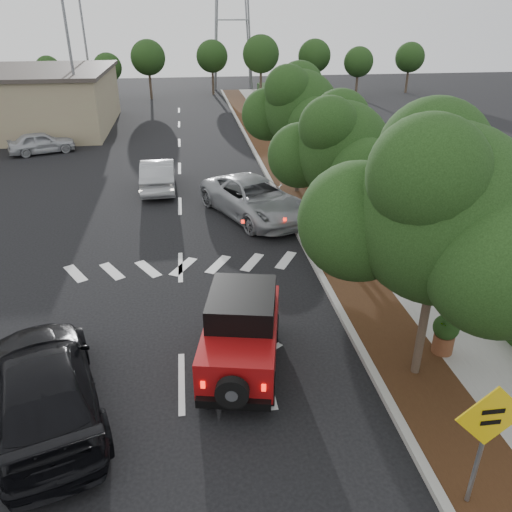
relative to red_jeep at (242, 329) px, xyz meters
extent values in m
plane|color=black|center=(-1.52, -0.57, -1.00)|extent=(120.00, 120.00, 0.00)
cube|color=#9E9B93|center=(3.08, 11.43, -0.92)|extent=(0.20, 70.00, 0.15)
cube|color=black|center=(4.08, 11.43, -0.94)|extent=(1.80, 70.00, 0.12)
cube|color=gray|center=(5.98, 11.43, -0.94)|extent=(2.00, 70.00, 0.12)
cube|color=black|center=(7.38, 11.43, -0.60)|extent=(0.80, 70.00, 0.80)
cylinder|color=black|center=(-0.51, 1.13, -0.62)|extent=(0.41, 0.79, 0.75)
cylinder|color=black|center=(0.92, 0.82, -0.62)|extent=(0.41, 0.79, 0.75)
cylinder|color=black|center=(-1.00, -1.18, -0.62)|extent=(0.41, 0.79, 0.75)
cylinder|color=black|center=(0.43, -1.48, -0.62)|extent=(0.41, 0.79, 0.75)
cube|color=maroon|center=(-0.04, -0.18, -0.10)|extent=(2.38, 3.75, 0.94)
cube|color=black|center=(0.02, 0.10, 0.66)|extent=(1.92, 2.19, 0.60)
cube|color=maroon|center=(0.24, 1.11, -0.18)|extent=(1.66, 1.26, 0.77)
cube|color=black|center=(-0.42, -1.95, -0.53)|extent=(1.60, 0.50, 0.21)
cylinder|color=black|center=(-0.44, -2.08, -0.10)|extent=(0.74, 0.35, 0.71)
cube|color=#FF190C|center=(-1.03, -1.76, -0.10)|extent=(0.10, 0.06, 0.17)
cube|color=#FF190C|center=(0.22, -2.03, -0.10)|extent=(0.10, 0.06, 0.17)
imported|color=#95989C|center=(1.65, 9.75, -0.20)|extent=(4.74, 6.33, 1.60)
imported|color=black|center=(-4.40, -1.18, -0.22)|extent=(3.68, 5.76, 1.55)
imported|color=#9B9CA2|center=(-2.52, 14.00, -0.25)|extent=(1.66, 4.53, 1.48)
imported|color=#AEB1B6|center=(-9.84, 21.91, -0.34)|extent=(4.15, 2.80, 1.31)
cylinder|color=slate|center=(3.49, -4.57, 0.35)|extent=(0.08, 0.08, 2.41)
cube|color=yellow|center=(3.49, -4.60, 1.15)|extent=(1.23, 0.04, 1.23)
cube|color=black|center=(3.49, -4.63, 1.26)|extent=(0.39, 0.01, 0.09)
cube|color=black|center=(3.49, -4.63, 1.03)|extent=(0.34, 0.01, 0.09)
cylinder|color=brown|center=(5.08, -0.43, -0.63)|extent=(0.58, 0.58, 0.52)
sphere|color=black|center=(5.08, -0.43, -0.14)|extent=(0.65, 0.65, 0.65)
imported|color=black|center=(5.08, -0.43, -0.06)|extent=(0.61, 0.55, 0.61)
camera|label=1|loc=(-1.06, -10.01, 6.97)|focal=35.00mm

